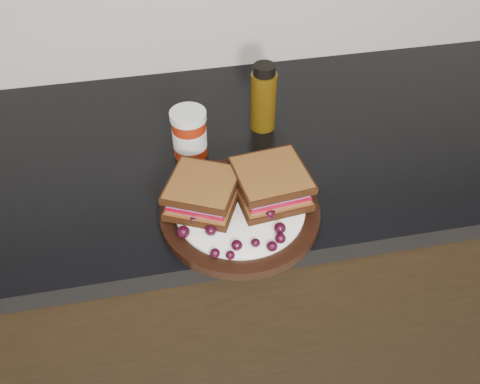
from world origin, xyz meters
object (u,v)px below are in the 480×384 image
object	(u,v)px
sandwich_left	(203,193)
condiment_jar	(189,134)
oil_bottle	(263,97)
plate	(240,213)

from	to	relation	value
sandwich_left	condiment_jar	bearing A→B (deg)	116.07
condiment_jar	oil_bottle	xyz separation A→B (m)	(0.16, 0.06, 0.02)
condiment_jar	sandwich_left	bearing A→B (deg)	-89.32
oil_bottle	plate	bearing A→B (deg)	-111.37
condiment_jar	oil_bottle	size ratio (longest dim) A/B	0.70
oil_bottle	sandwich_left	bearing A→B (deg)	-124.68
plate	oil_bottle	world-z (taller)	oil_bottle
plate	condiment_jar	world-z (taller)	condiment_jar
plate	sandwich_left	distance (m)	0.08
plate	sandwich_left	world-z (taller)	sandwich_left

